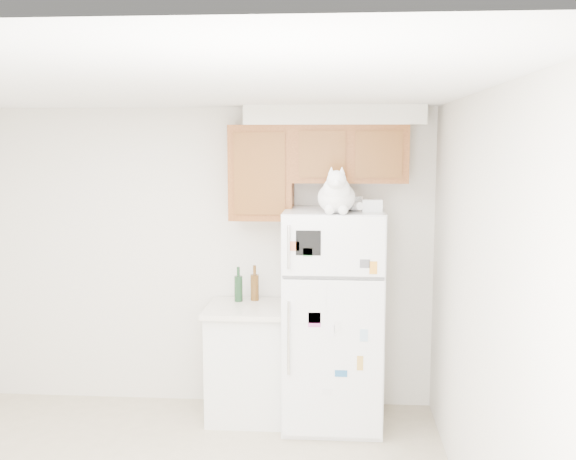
# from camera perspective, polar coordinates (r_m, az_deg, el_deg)

# --- Properties ---
(room_shell) EXTENTS (3.84, 4.04, 2.52)m
(room_shell) POSITION_cam_1_polar(r_m,az_deg,el_deg) (3.94, -10.26, -0.60)
(room_shell) COLOR silver
(room_shell) RESTS_ON ground_plane
(refrigerator) EXTENTS (0.76, 0.78, 1.70)m
(refrigerator) POSITION_cam_1_polar(r_m,az_deg,el_deg) (5.32, 3.84, -7.45)
(refrigerator) COLOR white
(refrigerator) RESTS_ON ground_plane
(base_counter) EXTENTS (0.64, 0.64, 0.92)m
(base_counter) POSITION_cam_1_polar(r_m,az_deg,el_deg) (5.55, -3.47, -10.99)
(base_counter) COLOR white
(base_counter) RESTS_ON ground_plane
(cat) EXTENTS (0.34, 0.50, 0.35)m
(cat) POSITION_cam_1_polar(r_m,az_deg,el_deg) (4.93, 4.15, 2.94)
(cat) COLOR white
(cat) RESTS_ON refrigerator
(storage_box_back) EXTENTS (0.21, 0.18, 0.10)m
(storage_box_back) POSITION_cam_1_polar(r_m,az_deg,el_deg) (5.23, 5.17, 2.30)
(storage_box_back) COLOR white
(storage_box_back) RESTS_ON refrigerator
(storage_box_front) EXTENTS (0.16, 0.12, 0.09)m
(storage_box_front) POSITION_cam_1_polar(r_m,az_deg,el_deg) (5.09, 7.08, 2.07)
(storage_box_front) COLOR white
(storage_box_front) RESTS_ON refrigerator
(bottle_green) EXTENTS (0.07, 0.07, 0.29)m
(bottle_green) POSITION_cam_1_polar(r_m,az_deg,el_deg) (5.54, -4.22, -4.59)
(bottle_green) COLOR #19381E
(bottle_green) RESTS_ON base_counter
(bottle_amber) EXTENTS (0.07, 0.07, 0.29)m
(bottle_amber) POSITION_cam_1_polar(r_m,az_deg,el_deg) (5.56, -2.84, -4.50)
(bottle_amber) COLOR #593814
(bottle_amber) RESTS_ON base_counter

